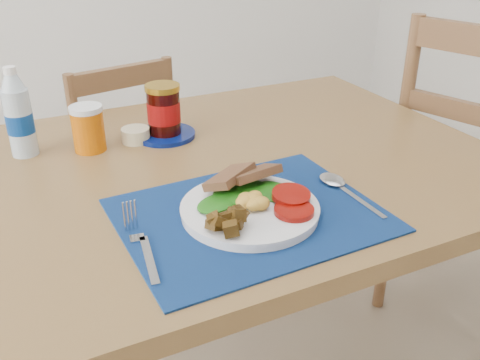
{
  "coord_description": "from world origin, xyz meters",
  "views": [
    {
      "loc": [
        -0.33,
        -0.77,
        1.24
      ],
      "look_at": [
        0.05,
        0.01,
        0.8
      ],
      "focal_mm": 40.0,
      "sensor_mm": 36.0,
      "label": 1
    }
  ],
  "objects_px": {
    "breakfast_plate": "(248,207)",
    "jam_on_saucer": "(164,114)",
    "juice_glass": "(88,130)",
    "chair_far": "(117,150)",
    "water_bottle": "(19,117)"
  },
  "relations": [
    {
      "from": "breakfast_plate",
      "to": "water_bottle",
      "type": "distance_m",
      "value": 0.57
    },
    {
      "from": "water_bottle",
      "to": "chair_far",
      "type": "bearing_deg",
      "value": 56.67
    },
    {
      "from": "chair_far",
      "to": "juice_glass",
      "type": "xyz_separation_m",
      "value": [
        -0.16,
        -0.49,
        0.28
      ]
    },
    {
      "from": "breakfast_plate",
      "to": "jam_on_saucer",
      "type": "distance_m",
      "value": 0.43
    },
    {
      "from": "breakfast_plate",
      "to": "jam_on_saucer",
      "type": "bearing_deg",
      "value": 67.9
    },
    {
      "from": "breakfast_plate",
      "to": "jam_on_saucer",
      "type": "relative_size",
      "value": 1.71
    },
    {
      "from": "breakfast_plate",
      "to": "jam_on_saucer",
      "type": "xyz_separation_m",
      "value": [
        -0.01,
        0.42,
        0.04
      ]
    },
    {
      "from": "chair_far",
      "to": "juice_glass",
      "type": "distance_m",
      "value": 0.59
    },
    {
      "from": "breakfast_plate",
      "to": "juice_glass",
      "type": "height_order",
      "value": "juice_glass"
    },
    {
      "from": "chair_far",
      "to": "breakfast_plate",
      "type": "height_order",
      "value": "chair_far"
    },
    {
      "from": "juice_glass",
      "to": "jam_on_saucer",
      "type": "xyz_separation_m",
      "value": [
        0.18,
        0.0,
        0.01
      ]
    },
    {
      "from": "breakfast_plate",
      "to": "water_bottle",
      "type": "height_order",
      "value": "water_bottle"
    },
    {
      "from": "chair_far",
      "to": "jam_on_saucer",
      "type": "height_order",
      "value": "chair_far"
    },
    {
      "from": "juice_glass",
      "to": "breakfast_plate",
      "type": "bearing_deg",
      "value": -65.95
    },
    {
      "from": "chair_far",
      "to": "water_bottle",
      "type": "height_order",
      "value": "chair_far"
    }
  ]
}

